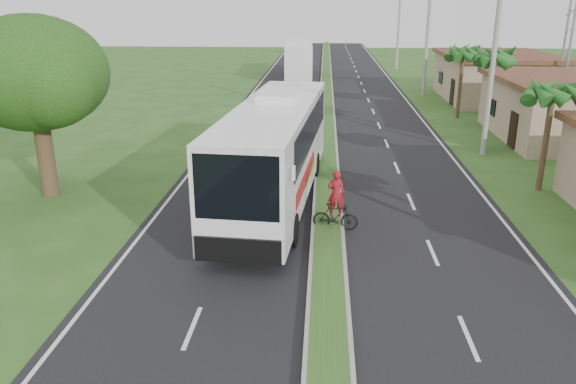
{
  "coord_description": "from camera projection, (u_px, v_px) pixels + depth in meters",
  "views": [
    {
      "loc": [
        -0.23,
        -12.34,
        8.03
      ],
      "look_at": [
        -1.39,
        5.73,
        1.8
      ],
      "focal_mm": 35.0,
      "sensor_mm": 36.0,
      "label": 1
    }
  ],
  "objects": [
    {
      "name": "ground",
      "position": [
        328.0,
        333.0,
        14.25
      ],
      "size": [
        180.0,
        180.0,
        0.0
      ],
      "primitive_type": "plane",
      "color": "#2B4D1C",
      "rests_on": "ground"
    },
    {
      "name": "road_asphalt",
      "position": [
        327.0,
        143.0,
        33.12
      ],
      "size": [
        14.0,
        160.0,
        0.02
      ],
      "primitive_type": "cube",
      "color": "black",
      "rests_on": "ground"
    },
    {
      "name": "median_strip",
      "position": [
        327.0,
        141.0,
        33.09
      ],
      "size": [
        1.2,
        160.0,
        0.18
      ],
      "color": "gray",
      "rests_on": "ground"
    },
    {
      "name": "lane_edge_left",
      "position": [
        215.0,
        141.0,
        33.52
      ],
      "size": [
        0.12,
        160.0,
        0.01
      ],
      "primitive_type": "cube",
      "color": "silver",
      "rests_on": "ground"
    },
    {
      "name": "lane_edge_right",
      "position": [
        442.0,
        145.0,
        32.71
      ],
      "size": [
        0.12,
        160.0,
        0.01
      ],
      "primitive_type": "cube",
      "color": "silver",
      "rests_on": "ground"
    },
    {
      "name": "shop_mid",
      "position": [
        562.0,
        108.0,
        33.56
      ],
      "size": [
        7.6,
        10.6,
        3.67
      ],
      "color": "gray",
      "rests_on": "ground"
    },
    {
      "name": "shop_far",
      "position": [
        495.0,
        77.0,
        46.75
      ],
      "size": [
        8.6,
        11.6,
        3.82
      ],
      "color": "gray",
      "rests_on": "ground"
    },
    {
      "name": "palm_verge_b",
      "position": [
        553.0,
        92.0,
        23.58
      ],
      "size": [
        2.4,
        2.4,
        5.05
      ],
      "color": "#473321",
      "rests_on": "ground"
    },
    {
      "name": "palm_verge_c",
      "position": [
        494.0,
        57.0,
        29.98
      ],
      "size": [
        2.4,
        2.4,
        5.85
      ],
      "color": "#473321",
      "rests_on": "ground"
    },
    {
      "name": "palm_verge_d",
      "position": [
        463.0,
        53.0,
        38.63
      ],
      "size": [
        2.4,
        2.4,
        5.25
      ],
      "color": "#473321",
      "rests_on": "ground"
    },
    {
      "name": "shade_tree",
      "position": [
        32.0,
        77.0,
        22.8
      ],
      "size": [
        6.3,
        6.0,
        7.54
      ],
      "color": "#473321",
      "rests_on": "ground"
    },
    {
      "name": "utility_pole_b",
      "position": [
        495.0,
        36.0,
        28.69
      ],
      "size": [
        3.2,
        0.28,
        12.0
      ],
      "color": "gray",
      "rests_on": "ground"
    },
    {
      "name": "utility_pole_c",
      "position": [
        428.0,
        29.0,
        47.75
      ],
      "size": [
        1.6,
        0.28,
        11.0
      ],
      "color": "gray",
      "rests_on": "ground"
    },
    {
      "name": "utility_pole_d",
      "position": [
        399.0,
        23.0,
        66.7
      ],
      "size": [
        1.6,
        0.28,
        10.5
      ],
      "color": "gray",
      "rests_on": "ground"
    },
    {
      "name": "coach_bus_main",
      "position": [
        275.0,
        145.0,
        22.77
      ],
      "size": [
        3.91,
        13.77,
        4.39
      ],
      "rotation": [
        0.0,
        0.0,
        -0.08
      ],
      "color": "white",
      "rests_on": "ground"
    },
    {
      "name": "coach_bus_far",
      "position": [
        299.0,
        58.0,
        60.32
      ],
      "size": [
        3.18,
        12.65,
        3.66
      ],
      "rotation": [
        0.0,
        0.0,
        0.04
      ],
      "color": "white",
      "rests_on": "ground"
    },
    {
      "name": "motorcyclist",
      "position": [
        336.0,
        209.0,
        20.38
      ],
      "size": [
        1.7,
        0.64,
        2.27
      ],
      "rotation": [
        0.0,
        0.0,
        -0.11
      ],
      "color": "black",
      "rests_on": "ground"
    }
  ]
}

